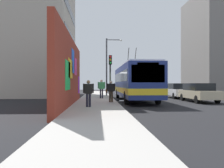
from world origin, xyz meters
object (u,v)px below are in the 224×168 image
parked_car_white (177,90)px  parked_car_champagne (199,92)px  traffic_light (110,69)px  pedestrian_at_curb (111,90)px  city_bus (134,81)px  pedestrian_midblock (101,87)px  pedestrian_near_wall (88,91)px  street_lamp (108,63)px

parked_car_white → parked_car_champagne: bearing=180.0°
parked_car_white → traffic_light: bearing=114.8°
pedestrian_at_curb → traffic_light: bearing=-2.4°
city_bus → parked_car_champagne: (-1.64, -5.20, -0.93)m
city_bus → pedestrian_midblock: bearing=65.0°
parked_car_white → pedestrian_at_curb: (-6.90, 7.50, 0.26)m
pedestrian_near_wall → city_bus: bearing=-29.6°
street_lamp → pedestrian_at_curb: bearing=178.4°
parked_car_white → pedestrian_near_wall: 13.87m
pedestrian_midblock → traffic_light: traffic_light is taller
parked_car_champagne → pedestrian_near_wall: bearing=119.6°
parked_car_champagne → street_lamp: 11.28m
pedestrian_near_wall → street_lamp: street_lamp is taller
pedestrian_at_curb → street_lamp: size_ratio=0.24×
parked_car_white → traffic_light: size_ratio=1.18×
pedestrian_midblock → street_lamp: size_ratio=0.27×
pedestrian_near_wall → traffic_light: size_ratio=0.40×
parked_car_champagne → traffic_light: bearing=75.0°
pedestrian_midblock → parked_car_champagne: bearing=-110.3°
pedestrian_near_wall → street_lamp: bearing=-7.8°
parked_car_white → pedestrian_near_wall: size_ratio=2.94×
parked_car_champagne → city_bus: bearing=72.5°
pedestrian_midblock → pedestrian_at_curb: bearing=-172.0°
pedestrian_at_curb → traffic_light: (3.51, -0.15, 1.75)m
pedestrian_near_wall → parked_car_white: bearing=-40.7°
parked_car_white → pedestrian_midblock: (-2.36, 8.13, 0.37)m
pedestrian_near_wall → street_lamp: size_ratio=0.24×
pedestrian_midblock → traffic_light: size_ratio=0.45×
city_bus → street_lamp: size_ratio=1.73×
parked_car_white → pedestrian_at_curb: 10.19m
street_lamp → pedestrian_midblock: bearing=169.9°
parked_car_white → street_lamp: street_lamp is taller
pedestrian_at_curb → parked_car_white: bearing=-47.4°
pedestrian_near_wall → pedestrian_midblock: pedestrian_midblock is taller
city_bus → traffic_light: size_ratio=2.89×
pedestrian_at_curb → street_lamp: (9.60, -0.27, 2.90)m
parked_car_champagne → street_lamp: bearing=41.9°
pedestrian_at_curb → street_lamp: street_lamp is taller
city_bus → pedestrian_near_wall: city_bus is taller
city_bus → pedestrian_near_wall: bearing=150.4°
city_bus → parked_car_white: city_bus is taller
traffic_light → street_lamp: bearing=-1.1°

